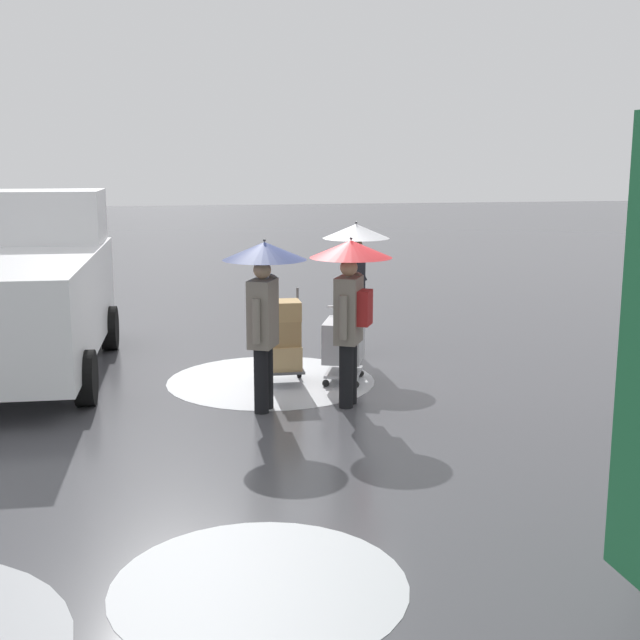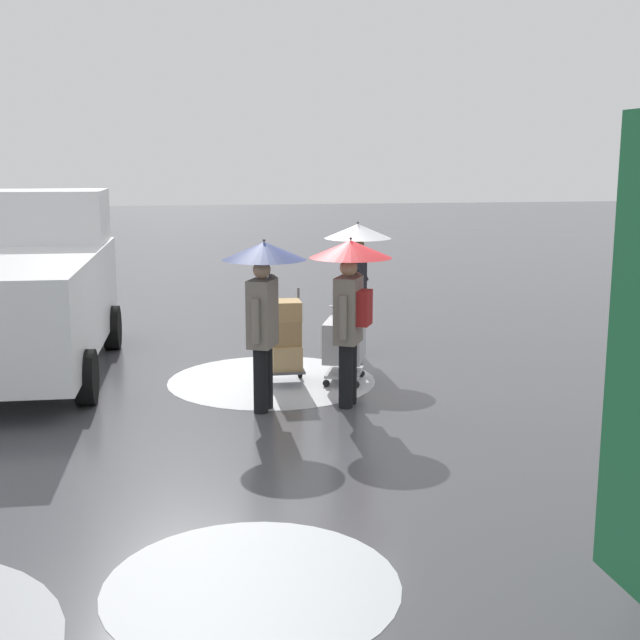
{
  "view_description": "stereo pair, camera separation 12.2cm",
  "coord_description": "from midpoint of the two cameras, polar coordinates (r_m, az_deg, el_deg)",
  "views": [
    {
      "loc": [
        1.82,
        11.09,
        3.14
      ],
      "look_at": [
        -0.12,
        0.52,
        1.05
      ],
      "focal_mm": 47.45,
      "sensor_mm": 36.0,
      "label": 1
    },
    {
      "loc": [
        1.7,
        11.11,
        3.14
      ],
      "look_at": [
        -0.12,
        0.52,
        1.05
      ],
      "focal_mm": 47.45,
      "sensor_mm": 36.0,
      "label": 2
    }
  ],
  "objects": [
    {
      "name": "ground_plane",
      "position": [
        11.67,
        -0.73,
        -4.61
      ],
      "size": [
        90.0,
        90.0,
        0.0
      ],
      "primitive_type": "plane",
      "color": "#4C4C51"
    },
    {
      "name": "pedestrian_white_side",
      "position": [
        13.22,
        2.8,
        4.23
      ],
      "size": [
        1.04,
        1.04,
        2.15
      ],
      "color": "black",
      "rests_on": "ground"
    },
    {
      "name": "shopping_cart_vendor",
      "position": [
        11.86,
        1.95,
        -1.53
      ],
      "size": [
        0.79,
        0.95,
        1.04
      ],
      "color": "#B2B2B7",
      "rests_on": "ground"
    },
    {
      "name": "cargo_van_parked_right",
      "position": [
        13.03,
        -18.62,
        1.76
      ],
      "size": [
        2.34,
        5.4,
        2.6
      ],
      "color": "white",
      "rests_on": "ground"
    },
    {
      "name": "pedestrian_pink_side",
      "position": [
        10.6,
        2.38,
        2.47
      ],
      "size": [
        1.04,
        1.04,
        2.15
      ],
      "color": "black",
      "rests_on": "ground"
    },
    {
      "name": "pedestrian_black_side",
      "position": [
        10.4,
        -3.5,
        2.38
      ],
      "size": [
        1.04,
        1.04,
        2.15
      ],
      "color": "black",
      "rests_on": "ground"
    },
    {
      "name": "slush_patch_under_van",
      "position": [
        12.07,
        -2.99,
        -4.08
      ],
      "size": [
        2.94,
        2.94,
        0.01
      ],
      "primitive_type": "cylinder",
      "color": "silver",
      "rests_on": "ground"
    },
    {
      "name": "slush_patch_mid_street",
      "position": [
        6.59,
        -4.06,
        -17.43
      ],
      "size": [
        2.23,
        2.23,
        0.01
      ],
      "primitive_type": "cylinder",
      "color": "silver",
      "rests_on": "ground"
    },
    {
      "name": "hand_dolly_boxes",
      "position": [
        11.75,
        -2.05,
        -1.21
      ],
      "size": [
        0.53,
        0.71,
        1.32
      ],
      "color": "#515156",
      "rests_on": "ground"
    }
  ]
}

